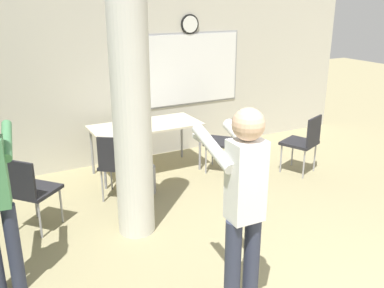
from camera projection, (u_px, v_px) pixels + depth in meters
The scene contains 10 objects.
wall_back at pixel (134, 70), 6.48m from camera, with size 8.00×0.15×2.80m.
support_pillar at pixel (131, 107), 4.30m from camera, with size 0.40×0.40×2.80m.
folding_table at pixel (146, 128), 6.12m from camera, with size 1.57×0.72×0.72m.
bottle_on_table at pixel (142, 116), 6.17m from camera, with size 0.07×0.07×0.28m.
waste_bin at pixel (145, 179), 5.61m from camera, with size 0.28×0.28×0.36m.
chair_mid_room at pixel (304, 140), 6.13m from camera, with size 0.57×0.57×0.87m.
chair_near_pillar at pixel (30, 188), 4.59m from camera, with size 0.62×0.62×0.87m.
chair_table_left at pixel (118, 162), 5.32m from camera, with size 0.61×0.61×0.87m.
chair_table_right at pixel (226, 138), 6.19m from camera, with size 0.62×0.62×0.87m.
person_playing_front at pixel (243, 200), 3.19m from camera, with size 0.39×0.69×1.74m.
Camera 1 is at (-2.25, -1.09, 2.46)m, focal length 40.00 mm.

